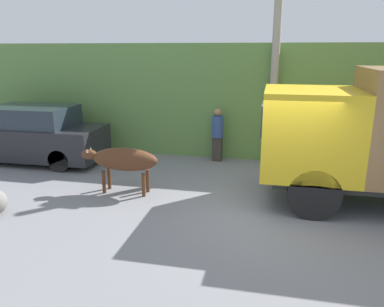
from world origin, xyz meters
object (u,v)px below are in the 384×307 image
(parked_suv, at_px, (31,135))
(pedestrian_on_hill, at_px, (217,133))
(brown_cow, at_px, (123,160))
(utility_pole, at_px, (275,65))

(parked_suv, bearing_deg, pedestrian_on_hill, 16.83)
(brown_cow, distance_m, parked_suv, 4.33)
(brown_cow, height_order, utility_pole, utility_pole)
(brown_cow, xyz_separation_m, utility_pole, (3.52, 3.34, 2.17))
(parked_suv, relative_size, pedestrian_on_hill, 2.73)
(brown_cow, relative_size, pedestrian_on_hill, 1.18)
(brown_cow, xyz_separation_m, parked_suv, (-3.87, 1.94, 0.00))
(pedestrian_on_hill, relative_size, utility_pole, 0.29)
(parked_suv, xyz_separation_m, utility_pole, (7.39, 1.40, 2.17))
(pedestrian_on_hill, bearing_deg, brown_cow, 67.81)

